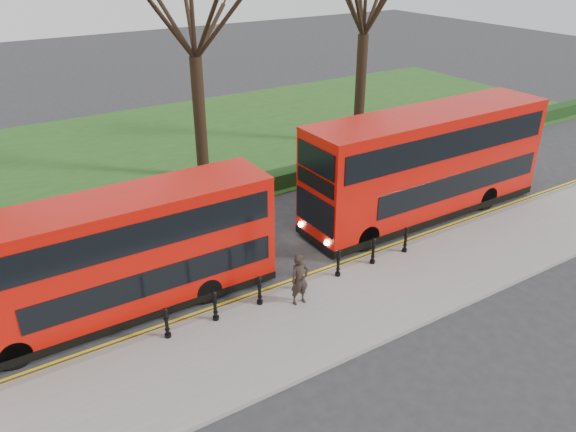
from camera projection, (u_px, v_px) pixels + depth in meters
ground at (270, 278)px, 20.20m from camera, size 120.00×120.00×0.00m
pavement at (318, 319)px, 17.90m from camera, size 60.00×4.00×0.15m
kerb at (285, 289)px, 19.41m from camera, size 60.00×0.25×0.16m
grass_verge at (134, 155)px, 31.52m from camera, size 60.00×18.00×0.06m
hedge at (193, 201)px, 25.16m from camera, size 60.00×0.90×0.80m
yellow_line_outer at (280, 287)px, 19.67m from camera, size 60.00×0.10×0.01m
yellow_line_inner at (277, 284)px, 19.82m from camera, size 60.00×0.10×0.01m
tree_mid at (192, 12)px, 25.15m from camera, size 7.02×7.02×10.97m
bollard_row at (300, 277)px, 19.09m from camera, size 9.77×0.15×1.00m
bus_lead at (120, 257)px, 17.59m from camera, size 10.02×2.30×3.99m
bus_rear at (427, 165)px, 23.85m from camera, size 11.60×2.66×4.61m
pedestrian at (300, 279)px, 18.21m from camera, size 0.67×0.46×1.79m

